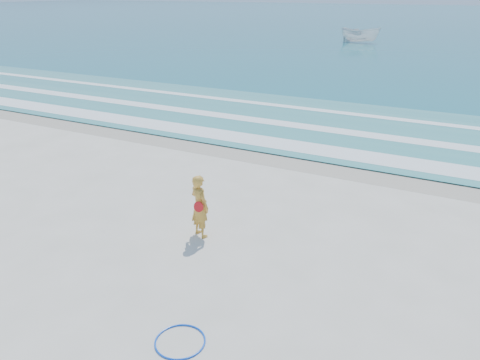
% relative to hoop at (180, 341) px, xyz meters
% --- Properties ---
extents(ground, '(400.00, 400.00, 0.00)m').
position_rel_hoop_xyz_m(ground, '(-1.71, 1.22, -0.02)').
color(ground, silver).
rests_on(ground, ground).
extents(wet_sand, '(400.00, 2.40, 0.00)m').
position_rel_hoop_xyz_m(wet_sand, '(-1.71, 10.22, -0.01)').
color(wet_sand, '#B2A893').
rests_on(wet_sand, ground).
extents(ocean, '(400.00, 190.00, 0.04)m').
position_rel_hoop_xyz_m(ocean, '(-1.71, 106.22, 0.00)').
color(ocean, '#19727F').
rests_on(ocean, ground).
extents(shallow, '(400.00, 10.00, 0.01)m').
position_rel_hoop_xyz_m(shallow, '(-1.71, 15.22, 0.03)').
color(shallow, '#59B7AD').
rests_on(shallow, ocean).
extents(foam_near, '(400.00, 1.40, 0.01)m').
position_rel_hoop_xyz_m(foam_near, '(-1.71, 11.52, 0.04)').
color(foam_near, white).
rests_on(foam_near, shallow).
extents(foam_mid, '(400.00, 0.90, 0.01)m').
position_rel_hoop_xyz_m(foam_mid, '(-1.71, 14.42, 0.04)').
color(foam_mid, white).
rests_on(foam_mid, shallow).
extents(foam_far, '(400.00, 0.60, 0.01)m').
position_rel_hoop_xyz_m(foam_far, '(-1.71, 17.72, 0.04)').
color(foam_far, white).
rests_on(foam_far, shallow).
extents(hoop, '(1.09, 1.09, 0.03)m').
position_rel_hoop_xyz_m(hoop, '(0.00, 0.00, 0.00)').
color(hoop, blue).
rests_on(hoop, ground).
extents(boat, '(4.72, 1.96, 1.79)m').
position_rel_hoop_xyz_m(boat, '(-9.58, 51.55, 0.92)').
color(boat, white).
rests_on(boat, ocean).
extents(woman, '(0.72, 0.60, 1.67)m').
position_rel_hoop_xyz_m(woman, '(-1.77, 3.56, 0.82)').
color(woman, gold).
rests_on(woman, ground).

